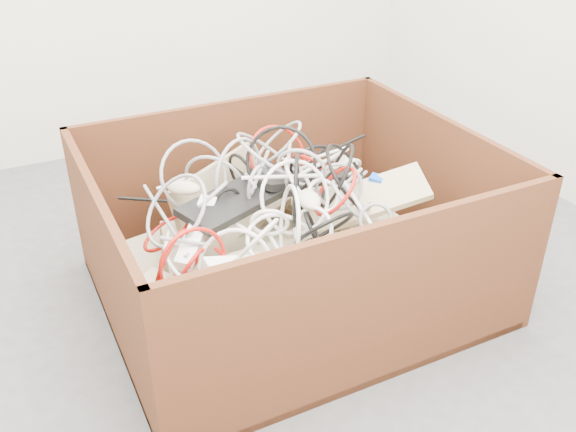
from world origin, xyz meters
name	(u,v)px	position (x,y,z in m)	size (l,w,h in m)	color
ground	(265,297)	(0.00, 0.00, 0.00)	(3.00, 3.00, 0.00)	#48484A
cardboard_box	(286,261)	(0.08, -0.01, 0.14)	(1.23, 1.02, 0.56)	#3F1E0F
keyboard_pile	(294,224)	(0.10, -0.02, 0.28)	(1.07, 0.86, 0.30)	tan
mice_scatter	(295,216)	(0.07, -0.08, 0.35)	(0.77, 0.67, 0.23)	beige
power_strip_left	(196,232)	(-0.25, -0.07, 0.37)	(0.28, 0.05, 0.04)	white
power_strip_right	(255,265)	(-0.15, -0.28, 0.35)	(0.28, 0.06, 0.04)	white
vga_plug	(377,179)	(0.42, -0.01, 0.37)	(0.04, 0.04, 0.02)	blue
cable_tangle	(269,196)	(0.01, -0.03, 0.41)	(0.98, 0.82, 0.43)	#AC130C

